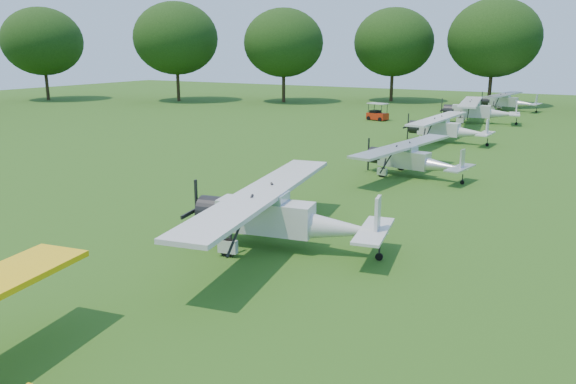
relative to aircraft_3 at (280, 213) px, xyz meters
name	(u,v)px	position (x,y,z in m)	size (l,w,h in m)	color
ground	(266,239)	(-0.93, 0.58, -1.33)	(160.00, 160.00, 0.00)	#1E4C13
tree_belt	(364,14)	(2.64, 0.74, 6.70)	(137.36, 130.27, 14.52)	black
aircraft_3	(280,213)	(0.00, 0.00, 0.00)	(7.34, 11.61, 2.28)	silver
aircraft_4	(412,157)	(0.57, 13.67, -0.22)	(6.12, 9.68, 1.90)	silver
aircraft_5	(445,127)	(-0.75, 26.33, -0.15)	(6.48, 10.32, 2.03)	silver
aircraft_6	(477,109)	(-0.93, 39.16, -0.01)	(7.29, 11.56, 2.27)	silver
aircraft_7	(508,100)	(-0.11, 52.23, -0.14)	(6.56, 10.40, 2.04)	silver
golf_cart	(377,115)	(-10.05, 36.73, -0.77)	(2.21, 1.66, 1.69)	#B3240C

